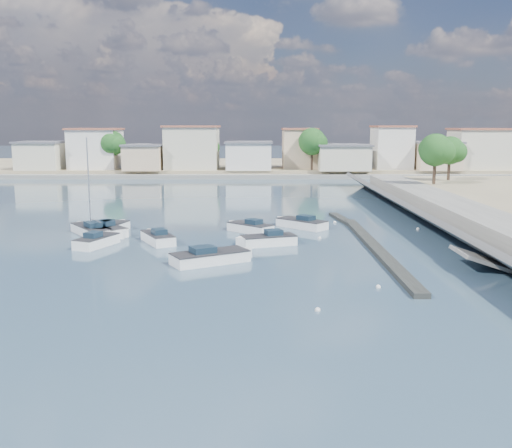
{
  "coord_description": "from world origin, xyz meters",
  "views": [
    {
      "loc": [
        -2.58,
        -34.51,
        9.91
      ],
      "look_at": [
        -2.59,
        14.19,
        1.4
      ],
      "focal_mm": 40.0,
      "sensor_mm": 36.0,
      "label": 1
    }
  ],
  "objects": [
    {
      "name": "motorboat_e",
      "position": [
        -16.24,
        17.66,
        0.38
      ],
      "size": [
        3.25,
        5.65,
        1.48
      ],
      "color": "white",
      "rests_on": "ground"
    },
    {
      "name": "mooring_buoys",
      "position": [
        4.73,
        12.81,
        0.05
      ],
      "size": [
        12.5,
        31.47,
        0.31
      ],
      "color": "white",
      "rests_on": "ground"
    },
    {
      "name": "far_shore_land",
      "position": [
        0.0,
        92.0,
        0.7
      ],
      "size": [
        160.0,
        40.0,
        1.4
      ],
      "primitive_type": "cube",
      "color": "gray",
      "rests_on": "ground"
    },
    {
      "name": "breakwater",
      "position": [
        6.9,
        12.69,
        0.17
      ],
      "size": [
        2.0,
        31.02,
        0.35
      ],
      "color": "black",
      "rests_on": "ground"
    },
    {
      "name": "seawall_walkway",
      "position": [
        18.5,
        13.0,
        0.9
      ],
      "size": [
        5.0,
        90.0,
        1.8
      ],
      "primitive_type": "cube",
      "color": "slate",
      "rests_on": "ground"
    },
    {
      "name": "far_shore_quay",
      "position": [
        0.0,
        71.0,
        0.4
      ],
      "size": [
        160.0,
        2.5,
        0.8
      ],
      "primitive_type": "cube",
      "color": "slate",
      "rests_on": "ground"
    },
    {
      "name": "far_town",
      "position": [
        10.71,
        76.92,
        4.93
      ],
      "size": [
        113.01,
        12.8,
        8.35
      ],
      "color": "beige",
      "rests_on": "far_shore_land"
    },
    {
      "name": "motorboat_f",
      "position": [
        -3.3,
        17.93,
        0.38
      ],
      "size": [
        4.49,
        4.28,
        1.48
      ],
      "color": "white",
      "rests_on": "ground"
    },
    {
      "name": "sailboat",
      "position": [
        -17.76,
        16.67,
        0.42
      ],
      "size": [
        4.86,
        5.69,
        9.0
      ],
      "color": "white",
      "rests_on": "ground"
    },
    {
      "name": "ground",
      "position": [
        0.0,
        40.0,
        0.0
      ],
      "size": [
        400.0,
        400.0,
        0.0
      ],
      "primitive_type": "plane",
      "color": "#304C60",
      "rests_on": "ground"
    },
    {
      "name": "motorboat_c",
      "position": [
        1.67,
        20.23,
        0.38
      ],
      "size": [
        5.02,
        4.82,
        1.48
      ],
      "color": "white",
      "rests_on": "ground"
    },
    {
      "name": "motorboat_g",
      "position": [
        -15.74,
        16.23,
        0.38
      ],
      "size": [
        3.93,
        4.2,
        1.48
      ],
      "color": "white",
      "rests_on": "ground"
    },
    {
      "name": "motorboat_b",
      "position": [
        -15.65,
        11.72,
        0.38
      ],
      "size": [
        3.16,
        4.7,
        1.48
      ],
      "color": "white",
      "rests_on": "ground"
    },
    {
      "name": "motorboat_h",
      "position": [
        -5.65,
        5.92,
        0.38
      ],
      "size": [
        6.01,
        4.64,
        1.48
      ],
      "color": "white",
      "rests_on": "ground"
    },
    {
      "name": "shore_trees",
      "position": [
        8.34,
        68.11,
        6.22
      ],
      "size": [
        74.56,
        38.32,
        7.92
      ],
      "color": "#38281E",
      "rests_on": "ground"
    },
    {
      "name": "motorboat_d",
      "position": [
        -1.79,
        11.94,
        0.38
      ],
      "size": [
        5.13,
        3.11,
        1.48
      ],
      "color": "white",
      "rests_on": "ground"
    },
    {
      "name": "motorboat_a",
      "position": [
        -11.03,
        13.1,
        0.38
      ],
      "size": [
        3.58,
        4.77,
        1.48
      ],
      "color": "white",
      "rests_on": "ground"
    }
  ]
}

